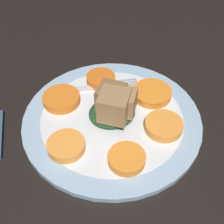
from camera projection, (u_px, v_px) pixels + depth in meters
table_slab at (112, 124)px, 48.84cm from camera, size 120.00×120.00×2.00cm
plate at (112, 118)px, 47.74cm from camera, size 30.05×30.05×1.05cm
carrot_slice_0 at (61, 99)px, 49.30cm from camera, size 6.58×6.58×1.36cm
carrot_slice_1 at (66, 146)px, 42.17cm from camera, size 5.77×5.77×1.36cm
carrot_slice_2 at (129, 158)px, 40.61cm from camera, size 5.49×5.49×1.36cm
carrot_slice_3 at (164, 126)px, 44.94cm from camera, size 6.16×6.16×1.36cm
carrot_slice_4 at (152, 93)px, 50.32cm from camera, size 6.90×6.90×1.36cm
carrot_slice_5 at (103, 78)px, 53.19cm from camera, size 5.44×5.44×1.36cm
center_pile at (114, 105)px, 44.97cm from camera, size 8.23×8.02×6.17cm
fork at (95, 87)px, 52.21cm from camera, size 17.27×2.78×0.40cm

